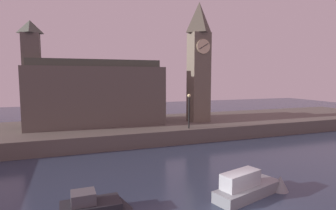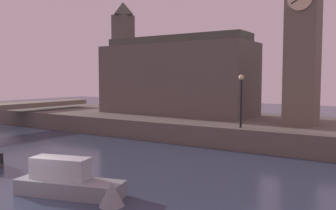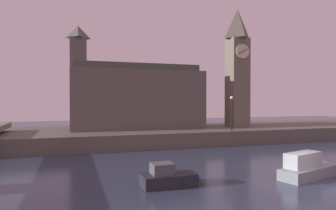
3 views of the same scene
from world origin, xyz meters
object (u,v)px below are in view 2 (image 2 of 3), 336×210
Objects in this scene: clock_tower at (303,23)px; boat_cruiser_grey at (76,184)px; parliament_hall at (173,76)px; streetlamp at (241,94)px.

clock_tower is 2.60× the size of boat_cruiser_grey.
streetlamp is (9.25, -5.89, -1.34)m from parliament_hall.
streetlamp reaches higher than boat_cruiser_grey.
boat_cruiser_grey is (-1.88, -13.37, -3.26)m from streetlamp.
streetlamp is 0.67× the size of boat_cruiser_grey.
clock_tower reaches higher than parliament_hall.
parliament_hall reaches higher than boat_cruiser_grey.
boat_cruiser_grey is at bearing -97.98° from streetlamp.
streetlamp is (-3.08, -4.04, -5.12)m from clock_tower.
clock_tower reaches higher than streetlamp.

